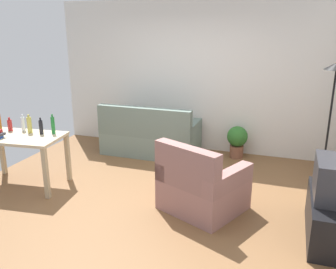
{
  "coord_description": "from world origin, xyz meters",
  "views": [
    {
      "loc": [
        1.71,
        -4.19,
        2.27
      ],
      "look_at": [
        0.1,
        0.5,
        0.75
      ],
      "focal_mm": 38.47,
      "sensor_mm": 36.0,
      "label": 1
    }
  ],
  "objects": [
    {
      "name": "bottle_red",
      "position": [
        -2.16,
        -0.11,
        0.85
      ],
      "size": [
        0.06,
        0.06,
        0.2
      ],
      "color": "#AD2323",
      "rests_on": "desk"
    },
    {
      "name": "bottle_dark",
      "position": [
        -1.62,
        -0.1,
        0.87
      ],
      "size": [
        0.05,
        0.05,
        0.24
      ],
      "color": "black",
      "rests_on": "desk"
    },
    {
      "name": "bottle_green",
      "position": [
        -1.46,
        -0.03,
        0.89
      ],
      "size": [
        0.05,
        0.05,
        0.29
      ],
      "color": "#1E722D",
      "rests_on": "desk"
    },
    {
      "name": "desk",
      "position": [
        -1.87,
        -0.27,
        0.65
      ],
      "size": [
        1.27,
        0.83,
        0.76
      ],
      "rotation": [
        0.0,
        0.0,
        0.11
      ],
      "color": "#C6B28E",
      "rests_on": "ground_plane"
    },
    {
      "name": "armchair",
      "position": [
        0.76,
        -0.16,
        0.32
      ],
      "size": [
        1.17,
        1.14,
        0.92
      ],
      "rotation": [
        0.0,
        0.0,
        2.72
      ],
      "color": "#996B66",
      "rests_on": "ground_plane"
    },
    {
      "name": "ground_plane",
      "position": [
        0.0,
        0.0,
        -0.01
      ],
      "size": [
        5.2,
        4.4,
        0.02
      ],
      "primitive_type": "cube",
      "color": "brown"
    },
    {
      "name": "bottle_squat",
      "position": [
        -1.81,
        -0.1,
        0.88
      ],
      "size": [
        0.07,
        0.07,
        0.27
      ],
      "color": "#BCB24C",
      "rests_on": "desk"
    },
    {
      "name": "wall_rear",
      "position": [
        0.0,
        2.2,
        1.35
      ],
      "size": [
        5.2,
        0.1,
        2.7
      ],
      "primitive_type": "cube",
      "color": "silver",
      "rests_on": "ground_plane"
    },
    {
      "name": "bottle_clear",
      "position": [
        -1.98,
        -0.05,
        0.87
      ],
      "size": [
        0.05,
        0.05,
        0.25
      ],
      "color": "silver",
      "rests_on": "desk"
    },
    {
      "name": "tv",
      "position": [
        2.25,
        -0.31,
        0.7
      ],
      "size": [
        0.41,
        0.6,
        0.44
      ],
      "rotation": [
        0.0,
        0.0,
        1.57
      ],
      "color": "#2D2D33",
      "rests_on": "tv_stand"
    },
    {
      "name": "torchiere_lamp",
      "position": [
        2.25,
        0.94,
        1.41
      ],
      "size": [
        0.32,
        0.32,
        1.81
      ],
      "color": "black",
      "rests_on": "ground_plane"
    },
    {
      "name": "tv_stand",
      "position": [
        2.25,
        -0.31,
        0.24
      ],
      "size": [
        0.44,
        1.1,
        0.48
      ],
      "rotation": [
        0.0,
        0.0,
        1.57
      ],
      "color": "black",
      "rests_on": "ground_plane"
    },
    {
      "name": "potted_plant",
      "position": [
        0.91,
        1.9,
        0.33
      ],
      "size": [
        0.36,
        0.36,
        0.57
      ],
      "color": "brown",
      "rests_on": "ground_plane"
    },
    {
      "name": "couch",
      "position": [
        -0.62,
        1.59,
        0.31
      ],
      "size": [
        1.69,
        0.84,
        0.92
      ],
      "rotation": [
        0.0,
        0.0,
        3.14
      ],
      "color": "slate",
      "rests_on": "ground_plane"
    }
  ]
}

